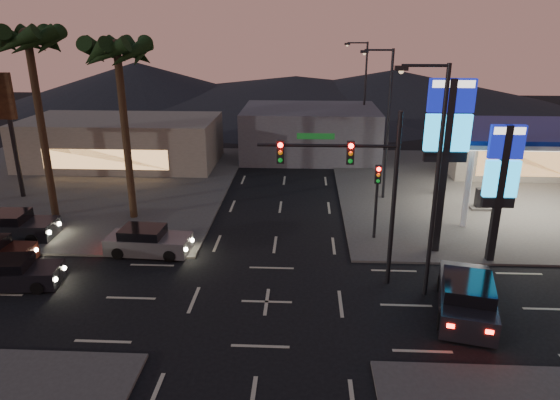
# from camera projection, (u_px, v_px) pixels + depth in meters

# --- Properties ---
(ground) EXTENTS (140.00, 140.00, 0.00)m
(ground) POSITION_uv_depth(u_px,v_px,m) (267.00, 302.00, 21.66)
(ground) COLOR black
(ground) RESTS_ON ground
(corner_lot_ne) EXTENTS (24.00, 24.00, 0.12)m
(corner_lot_ne) POSITION_uv_depth(u_px,v_px,m) (504.00, 191.00, 35.96)
(corner_lot_ne) COLOR #47443F
(corner_lot_ne) RESTS_ON ground
(corner_lot_nw) EXTENTS (24.00, 24.00, 0.12)m
(corner_lot_nw) POSITION_uv_depth(u_px,v_px,m) (71.00, 184.00, 37.48)
(corner_lot_nw) COLOR #47443F
(corner_lot_nw) RESTS_ON ground
(gas_station) EXTENTS (12.20, 8.20, 5.47)m
(gas_station) POSITION_uv_depth(u_px,v_px,m) (541.00, 134.00, 30.53)
(gas_station) COLOR silver
(gas_station) RESTS_ON ground
(convenience_store) EXTENTS (10.00, 6.00, 4.00)m
(convenience_store) POSITION_uv_depth(u_px,v_px,m) (510.00, 149.00, 39.94)
(convenience_store) COLOR #726B5B
(convenience_store) RESTS_ON ground
(pylon_sign_tall) EXTENTS (2.20, 0.35, 9.00)m
(pylon_sign_tall) POSITION_uv_depth(u_px,v_px,m) (448.00, 133.00, 24.33)
(pylon_sign_tall) COLOR black
(pylon_sign_tall) RESTS_ON ground
(pylon_sign_short) EXTENTS (1.60, 0.35, 7.00)m
(pylon_sign_short) POSITION_uv_depth(u_px,v_px,m) (502.00, 174.00, 23.84)
(pylon_sign_short) COLOR black
(pylon_sign_short) RESTS_ON ground
(traffic_signal_mast) EXTENTS (6.10, 0.39, 8.00)m
(traffic_signal_mast) POSITION_uv_depth(u_px,v_px,m) (355.00, 175.00, 21.63)
(traffic_signal_mast) COLOR black
(traffic_signal_mast) RESTS_ON ground
(pedestal_signal) EXTENTS (0.32, 0.39, 4.30)m
(pedestal_signal) POSITION_uv_depth(u_px,v_px,m) (377.00, 190.00, 27.01)
(pedestal_signal) COLOR black
(pedestal_signal) RESTS_ON ground
(streetlight_near) EXTENTS (2.14, 0.25, 10.00)m
(streetlight_near) POSITION_uv_depth(u_px,v_px,m) (433.00, 171.00, 20.39)
(streetlight_near) COLOR black
(streetlight_near) RESTS_ON ground
(streetlight_mid) EXTENTS (2.14, 0.25, 10.00)m
(streetlight_mid) POSITION_uv_depth(u_px,v_px,m) (385.00, 117.00, 32.64)
(streetlight_mid) COLOR black
(streetlight_mid) RESTS_ON ground
(streetlight_far) EXTENTS (2.14, 0.25, 10.00)m
(streetlight_far) POSITION_uv_depth(u_px,v_px,m) (363.00, 90.00, 45.84)
(streetlight_far) COLOR black
(streetlight_far) RESTS_ON ground
(palm_a) EXTENTS (4.41, 4.41, 10.86)m
(palm_a) POSITION_uv_depth(u_px,v_px,m) (118.00, 62.00, 27.93)
(palm_a) COLOR black
(palm_a) RESTS_ON ground
(palm_b) EXTENTS (4.41, 4.41, 11.46)m
(palm_b) POSITION_uv_depth(u_px,v_px,m) (30.00, 52.00, 27.99)
(palm_b) COLOR black
(palm_b) RESTS_ON ground
(building_far_west) EXTENTS (16.00, 8.00, 4.00)m
(building_far_west) POSITION_uv_depth(u_px,v_px,m) (122.00, 142.00, 42.40)
(building_far_west) COLOR #726B5B
(building_far_west) RESTS_ON ground
(building_far_mid) EXTENTS (12.00, 9.00, 4.40)m
(building_far_mid) POSITION_uv_depth(u_px,v_px,m) (310.00, 132.00, 45.35)
(building_far_mid) COLOR #4C4C51
(building_far_mid) RESTS_ON ground
(hill_left) EXTENTS (40.00, 40.00, 6.00)m
(hill_left) POSITION_uv_depth(u_px,v_px,m) (137.00, 82.00, 78.42)
(hill_left) COLOR black
(hill_left) RESTS_ON ground
(hill_right) EXTENTS (50.00, 50.00, 5.00)m
(hill_right) POSITION_uv_depth(u_px,v_px,m) (393.00, 87.00, 76.68)
(hill_right) COLOR black
(hill_right) RESTS_ON ground
(hill_center) EXTENTS (60.00, 60.00, 4.00)m
(hill_center) POSITION_uv_depth(u_px,v_px,m) (296.00, 89.00, 77.56)
(hill_center) COLOR black
(hill_center) RESTS_ON ground
(car_lane_a_front) EXTENTS (4.31, 2.13, 1.36)m
(car_lane_a_front) POSITION_uv_depth(u_px,v_px,m) (13.00, 274.00, 22.78)
(car_lane_a_front) COLOR black
(car_lane_a_front) RESTS_ON ground
(car_lane_b_front) EXTENTS (4.51, 2.10, 1.44)m
(car_lane_b_front) POSITION_uv_depth(u_px,v_px,m) (148.00, 241.00, 26.08)
(car_lane_b_front) COLOR #5B5A5D
(car_lane_b_front) RESTS_ON ground
(car_lane_b_mid) EXTENTS (4.85, 2.19, 1.56)m
(car_lane_b_mid) POSITION_uv_depth(u_px,v_px,m) (11.00, 227.00, 27.86)
(car_lane_b_mid) COLOR black
(car_lane_b_mid) RESTS_ON ground
(suv_station) EXTENTS (3.21, 5.32, 1.67)m
(suv_station) POSITION_uv_depth(u_px,v_px,m) (466.00, 297.00, 20.53)
(suv_station) COLOR black
(suv_station) RESTS_ON ground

